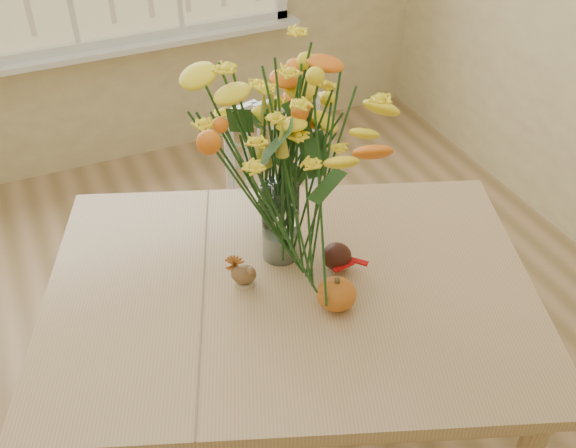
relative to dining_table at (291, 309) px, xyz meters
name	(u,v)px	position (x,y,z in m)	size (l,w,h in m)	color
dining_table	(291,309)	(0.00, 0.00, 0.00)	(1.70, 1.46, 0.77)	tan
windsor_chair	(282,201)	(0.29, 0.73, -0.17)	(0.43, 0.41, 0.90)	white
flower_vase	(280,149)	(0.03, 0.15, 0.48)	(0.54, 0.54, 0.64)	white
pumpkin	(336,295)	(0.08, -0.13, 0.14)	(0.11, 0.11, 0.09)	#C45C17
turkey_figurine	(244,274)	(-0.12, 0.07, 0.13)	(0.09, 0.09, 0.09)	#CCB78C
dark_gourd	(337,257)	(0.16, 0.02, 0.13)	(0.13, 0.11, 0.08)	#38160F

